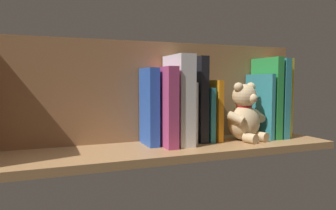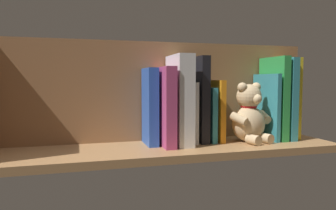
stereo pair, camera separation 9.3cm
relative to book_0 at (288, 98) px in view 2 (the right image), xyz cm
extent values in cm
cube|color=#A87A4C|center=(43.03, 3.41, -14.39)|extent=(102.65, 25.57, 2.20)
cube|color=#96663F|center=(43.03, -7.13, 2.43)|extent=(102.65, 1.50, 31.44)
cube|color=yellow|center=(0.00, 0.00, 0.00)|extent=(2.01, 11.95, 26.58)
cube|color=teal|center=(3.04, 1.10, -0.10)|extent=(2.38, 14.15, 26.39)
cube|color=green|center=(6.29, 1.12, 0.11)|extent=(2.43, 14.19, 26.80)
cube|color=teal|center=(9.01, 1.15, -2.65)|extent=(1.33, 14.25, 21.28)
ellipsoid|color=#D1B284|center=(16.69, 3.54, -7.65)|extent=(12.72, 11.90, 11.28)
sphere|color=#D1B284|center=(16.69, 3.54, 0.90)|extent=(7.75, 7.75, 7.75)
sphere|color=#D1B284|center=(13.87, 2.83, 3.80)|extent=(3.00, 3.00, 3.00)
sphere|color=#D1B284|center=(19.51, 4.25, 3.80)|extent=(3.00, 3.00, 3.00)
sphere|color=beige|center=(15.89, 6.74, 0.31)|extent=(3.00, 3.00, 3.00)
cylinder|color=#D1B284|center=(11.15, 3.61, -5.68)|extent=(3.20, 5.78, 4.17)
cylinder|color=#D1B284|center=(21.54, 6.21, -5.68)|extent=(5.29, 6.07, 4.17)
cylinder|color=#D1B284|center=(13.06, 7.57, -11.79)|extent=(3.93, 4.83, 3.00)
cylinder|color=#D1B284|center=(17.98, 8.80, -11.79)|extent=(3.93, 4.83, 3.00)
torus|color=red|center=(16.69, 3.54, -2.19)|extent=(6.24, 6.24, 0.88)
cube|color=orange|center=(26.12, -0.39, -3.65)|extent=(1.69, 11.18, 19.29)
cube|color=teal|center=(28.63, -0.55, -4.81)|extent=(1.64, 10.86, 16.96)
cube|color=black|center=(31.63, -0.50, -0.01)|extent=(2.68, 10.95, 26.57)
cube|color=silver|center=(34.75, -0.64, -3.98)|extent=(1.86, 10.68, 18.61)
cube|color=silver|center=(38.87, 1.47, 0.08)|extent=(4.70, 14.69, 26.74)
cube|color=#B23F72|center=(43.63, 1.76, -1.74)|extent=(3.13, 15.47, 23.10)
cube|color=blue|center=(47.52, -0.50, -1.87)|extent=(2.96, 10.95, 22.84)
camera|label=1|loc=(77.00, 89.47, 5.68)|focal=34.12mm
camera|label=2|loc=(68.22, 92.44, 5.68)|focal=34.12mm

